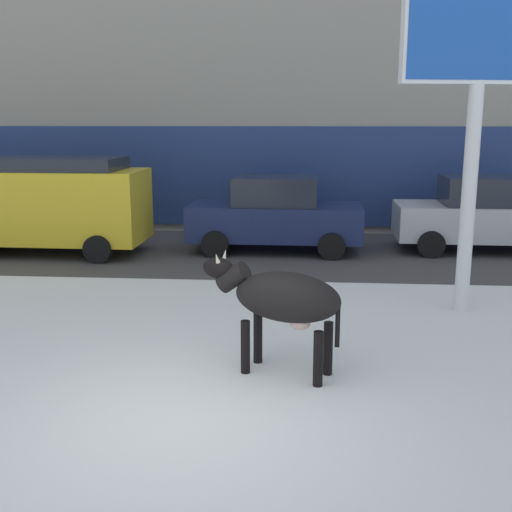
{
  "coord_description": "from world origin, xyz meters",
  "views": [
    {
      "loc": [
        1.3,
        -6.2,
        3.2
      ],
      "look_at": [
        0.55,
        3.32,
        1.1
      ],
      "focal_mm": 43.79,
      "sensor_mm": 36.0,
      "label": 1
    }
  ],
  "objects_px": {
    "billboard": "(480,46)",
    "pedestrian_far_left": "(459,202)",
    "car_navy_sedan": "(275,215)",
    "car_silver_sedan": "(483,215)",
    "cow_black": "(282,299)",
    "car_yellow_van": "(50,202)",
    "pedestrian_near_billboard": "(394,201)"
  },
  "relations": [
    {
      "from": "car_silver_sedan",
      "to": "pedestrian_near_billboard",
      "type": "distance_m",
      "value": 3.26
    },
    {
      "from": "car_yellow_van",
      "to": "car_navy_sedan",
      "type": "distance_m",
      "value": 5.45
    },
    {
      "from": "car_silver_sedan",
      "to": "pedestrian_far_left",
      "type": "distance_m",
      "value": 2.73
    },
    {
      "from": "cow_black",
      "to": "car_silver_sedan",
      "type": "relative_size",
      "value": 0.45
    },
    {
      "from": "cow_black",
      "to": "car_navy_sedan",
      "type": "distance_m",
      "value": 7.6
    },
    {
      "from": "cow_black",
      "to": "car_navy_sedan",
      "type": "bearing_deg",
      "value": 93.39
    },
    {
      "from": "pedestrian_near_billboard",
      "to": "pedestrian_far_left",
      "type": "height_order",
      "value": "same"
    },
    {
      "from": "billboard",
      "to": "car_silver_sedan",
      "type": "distance_m",
      "value": 6.33
    },
    {
      "from": "billboard",
      "to": "pedestrian_near_billboard",
      "type": "xyz_separation_m",
      "value": [
        -0.11,
        7.8,
        -3.43
      ]
    },
    {
      "from": "car_silver_sedan",
      "to": "pedestrian_far_left",
      "type": "relative_size",
      "value": 2.44
    },
    {
      "from": "car_silver_sedan",
      "to": "car_yellow_van",
      "type": "bearing_deg",
      "value": -174.21
    },
    {
      "from": "car_navy_sedan",
      "to": "pedestrian_far_left",
      "type": "distance_m",
      "value": 6.01
    },
    {
      "from": "cow_black",
      "to": "car_navy_sedan",
      "type": "relative_size",
      "value": 0.45
    },
    {
      "from": "cow_black",
      "to": "billboard",
      "type": "height_order",
      "value": "billboard"
    },
    {
      "from": "car_silver_sedan",
      "to": "billboard",
      "type": "bearing_deg",
      "value": -108.29
    },
    {
      "from": "billboard",
      "to": "pedestrian_far_left",
      "type": "bearing_deg",
      "value": 77.41
    },
    {
      "from": "cow_black",
      "to": "car_yellow_van",
      "type": "relative_size",
      "value": 0.41
    },
    {
      "from": "car_yellow_van",
      "to": "pedestrian_far_left",
      "type": "relative_size",
      "value": 2.68
    },
    {
      "from": "car_yellow_van",
      "to": "billboard",
      "type": "bearing_deg",
      "value": -24.47
    },
    {
      "from": "cow_black",
      "to": "car_yellow_van",
      "type": "bearing_deg",
      "value": 130.23
    },
    {
      "from": "car_silver_sedan",
      "to": "pedestrian_near_billboard",
      "type": "height_order",
      "value": "car_silver_sedan"
    },
    {
      "from": "car_navy_sedan",
      "to": "pedestrian_near_billboard",
      "type": "distance_m",
      "value": 4.53
    },
    {
      "from": "billboard",
      "to": "car_silver_sedan",
      "type": "xyz_separation_m",
      "value": [
        1.67,
        5.06,
        -3.41
      ]
    },
    {
      "from": "pedestrian_far_left",
      "to": "car_silver_sedan",
      "type": "bearing_deg",
      "value": -91.41
    },
    {
      "from": "billboard",
      "to": "pedestrian_far_left",
      "type": "height_order",
      "value": "billboard"
    },
    {
      "from": "car_yellow_van",
      "to": "car_silver_sedan",
      "type": "relative_size",
      "value": 1.1
    },
    {
      "from": "car_silver_sedan",
      "to": "pedestrian_far_left",
      "type": "xyz_separation_m",
      "value": [
        0.07,
        2.73,
        -0.03
      ]
    },
    {
      "from": "cow_black",
      "to": "billboard",
      "type": "bearing_deg",
      "value": 44.49
    },
    {
      "from": "car_navy_sedan",
      "to": "pedestrian_far_left",
      "type": "height_order",
      "value": "car_navy_sedan"
    },
    {
      "from": "billboard",
      "to": "car_navy_sedan",
      "type": "xyz_separation_m",
      "value": [
        -3.4,
        4.68,
        -3.41
      ]
    },
    {
      "from": "billboard",
      "to": "pedestrian_far_left",
      "type": "xyz_separation_m",
      "value": [
        1.74,
        7.8,
        -3.43
      ]
    },
    {
      "from": "car_yellow_van",
      "to": "car_navy_sedan",
      "type": "xyz_separation_m",
      "value": [
        5.39,
        0.68,
        -0.33
      ]
    }
  ]
}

